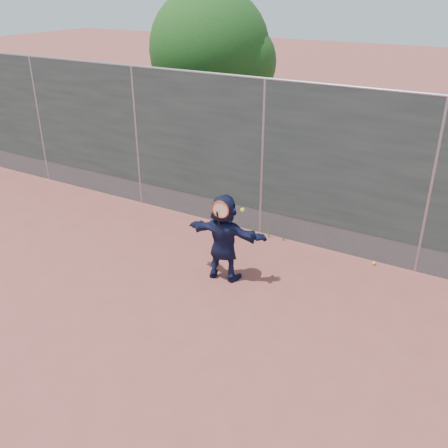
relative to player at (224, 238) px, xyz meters
The scene contains 7 objects.
ground 1.84m from the player, 97.78° to the right, with size 80.00×80.00×0.00m, color #9E4C42.
player is the anchor object (origin of this frame).
ball_ground 2.78m from the player, 38.76° to the left, with size 0.07×0.07×0.07m, color yellow.
fence 2.03m from the player, 97.09° to the left, with size 20.00×0.06×3.03m.
swing_action 0.62m from the player, 66.79° to the right, with size 0.53×0.16×0.51m.
tree_left 6.17m from the player, 122.20° to the left, with size 3.15×3.00×4.53m.
weed_clump 1.82m from the player, 87.78° to the left, with size 0.68×0.07×0.30m.
Camera 1 is at (3.87, -4.60, 4.49)m, focal length 40.00 mm.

